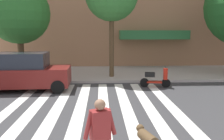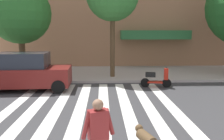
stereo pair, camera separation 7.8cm
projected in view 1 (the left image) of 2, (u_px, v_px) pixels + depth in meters
The scene contains 7 objects.
sidewalk_far at pixel (78, 73), 16.50m from camera, with size 80.00×6.00×0.15m, color #AEA6A1.
crosswalk_stripes at pixel (88, 140), 6.39m from camera, with size 6.75×14.04×0.01m.
parked_car_behind_first at pixel (24, 72), 11.91m from camera, with size 4.50×2.15×1.92m.
parked_scooter at pixel (155, 79), 12.56m from camera, with size 1.63×0.55×1.11m.
street_tree_nearest at pixel (19, 13), 14.40m from camera, with size 3.82×3.82×5.89m.
pedestrian_dog_walker at pixel (100, 134), 4.63m from camera, with size 0.69×0.36×1.64m.
dog_on_leash at pixel (146, 137), 5.57m from camera, with size 0.47×0.95×0.65m.
Camera 1 is at (1.65, 1.28, 2.91)m, focal length 37.46 mm.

